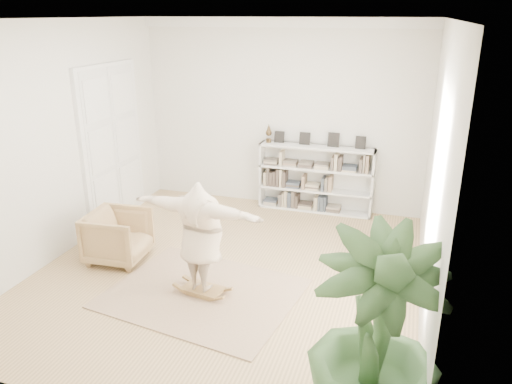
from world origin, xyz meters
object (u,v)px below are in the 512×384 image
rocker_board (203,289)px  person (201,234)px  armchair (118,236)px  houseplant (374,343)px  bookshelf (315,179)px

rocker_board → person: bearing=-108.2°
armchair → rocker_board: armchair is taller
houseplant → bookshelf: bearing=106.2°
bookshelf → armchair: bookshelf is taller
rocker_board → bookshelf: bearing=85.0°
bookshelf → armchair: 3.91m
armchair → houseplant: houseplant is taller
bookshelf → person: 3.67m
houseplant → armchair: bearing=149.7°
person → houseplant: 3.01m
armchair → rocker_board: bearing=-113.1°
bookshelf → person: person is taller
armchair → bookshelf: bearing=-44.4°
bookshelf → houseplant: 5.60m
rocker_board → houseplant: bearing=-28.6°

